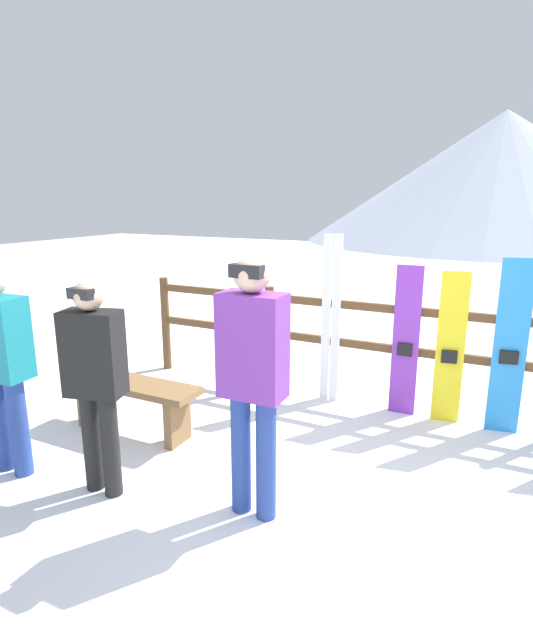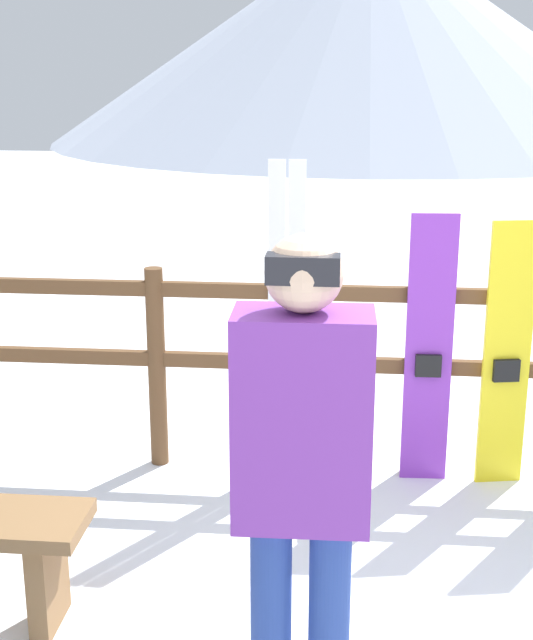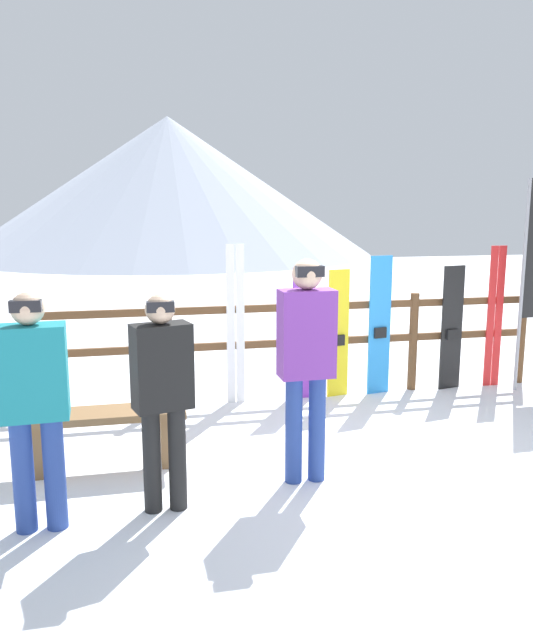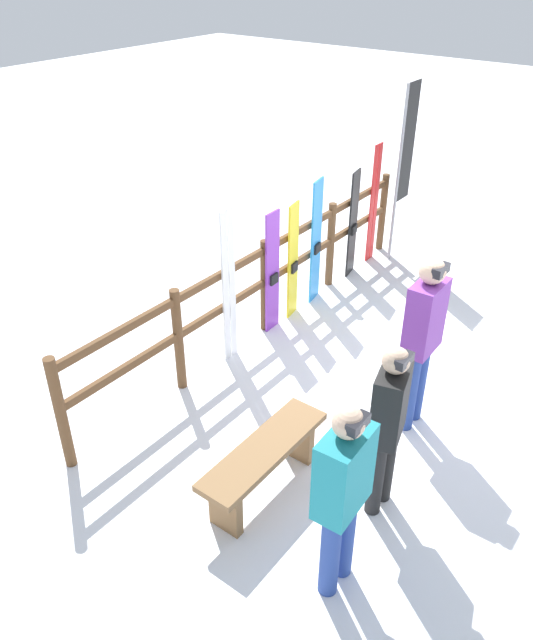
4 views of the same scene
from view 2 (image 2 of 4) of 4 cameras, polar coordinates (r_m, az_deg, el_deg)
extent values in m
cone|color=#B2BCD1|center=(26.63, 6.51, 17.76)|extent=(18.00, 18.00, 6.00)
cylinder|color=brown|center=(5.01, -7.03, -3.08)|extent=(0.10, 0.10, 1.14)
cylinder|color=brown|center=(4.91, 9.38, -3.57)|extent=(0.10, 0.10, 1.14)
cube|color=brown|center=(4.89, 9.41, -2.94)|extent=(5.67, 0.05, 0.08)
cube|color=brown|center=(4.78, 9.63, 1.60)|extent=(5.67, 0.05, 0.08)
cube|color=brown|center=(3.84, -13.83, -15.74)|extent=(0.08, 0.29, 0.43)
cylinder|color=navy|center=(3.06, 0.28, -19.59)|extent=(0.13, 0.13, 0.85)
cylinder|color=navy|center=(3.05, 3.99, -19.74)|extent=(0.13, 0.13, 0.85)
cube|color=#723399|center=(2.68, 2.31, -6.41)|extent=(0.42, 0.24, 0.67)
sphere|color=#D8B293|center=(2.54, 2.42, 3.00)|extent=(0.23, 0.23, 0.23)
cube|color=black|center=(2.47, 2.34, 3.29)|extent=(0.21, 0.08, 0.08)
cube|color=white|center=(4.77, 0.64, -0.19)|extent=(0.09, 0.02, 1.74)
cube|color=white|center=(4.76, 1.90, -0.22)|extent=(0.09, 0.02, 1.74)
cube|color=purple|center=(4.81, 10.34, -1.97)|extent=(0.25, 0.03, 1.47)
cube|color=black|center=(4.81, 10.32, -2.90)|extent=(0.14, 0.04, 0.12)
cube|color=yellow|center=(4.87, 15.12, -2.24)|extent=(0.25, 0.07, 1.45)
cube|color=black|center=(4.87, 15.10, -3.14)|extent=(0.14, 0.06, 0.12)
camera|label=1|loc=(1.29, 100.53, -8.94)|focal=28.00mm
camera|label=3|loc=(2.42, -137.66, -14.02)|focal=35.00mm
camera|label=4|loc=(5.04, -81.78, 24.11)|focal=35.00mm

